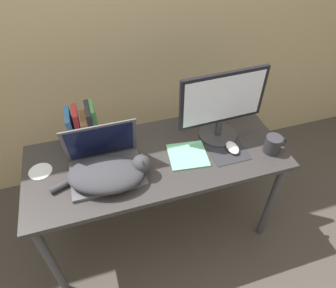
% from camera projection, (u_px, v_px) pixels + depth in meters
% --- Properties ---
extents(ground_plane, '(12.00, 12.00, 0.00)m').
position_uv_depth(ground_plane, '(172.00, 265.00, 1.92)').
color(ground_plane, '#3D3833').
extents(wall_back, '(8.00, 0.05, 2.60)m').
position_uv_depth(wall_back, '(121.00, 1.00, 1.74)').
color(wall_back, tan).
rests_on(wall_back, ground_plane).
extents(desk, '(1.41, 0.59, 0.71)m').
position_uv_depth(desk, '(157.00, 166.00, 1.70)').
color(desk, '#2D2B2B').
rests_on(desk, ground_plane).
extents(laptop, '(0.37, 0.27, 0.28)m').
position_uv_depth(laptop, '(105.00, 164.00, 1.53)').
color(laptop, '#4C4C51').
rests_on(laptop, desk).
extents(cat, '(0.51, 0.33, 0.13)m').
position_uv_depth(cat, '(109.00, 173.00, 1.48)').
color(cat, '#333338').
rests_on(cat, desk).
extents(external_monitor, '(0.49, 0.22, 0.42)m').
position_uv_depth(external_monitor, '(222.00, 104.00, 1.62)').
color(external_monitor, '#333338').
rests_on(external_monitor, desk).
extents(mousepad, '(0.20, 0.20, 0.00)m').
position_uv_depth(mousepad, '(227.00, 151.00, 1.67)').
color(mousepad, '#232328').
rests_on(mousepad, desk).
extents(computer_mouse, '(0.06, 0.10, 0.03)m').
position_uv_depth(computer_mouse, '(232.00, 148.00, 1.66)').
color(computer_mouse, silver).
rests_on(computer_mouse, mousepad).
extents(book_row, '(0.17, 0.16, 0.26)m').
position_uv_depth(book_row, '(84.00, 128.00, 1.63)').
color(book_row, '#285B93').
rests_on(book_row, desk).
extents(notepad, '(0.23, 0.23, 0.01)m').
position_uv_depth(notepad, '(188.00, 155.00, 1.64)').
color(notepad, '#6BBC93').
rests_on(notepad, desk).
extents(mug, '(0.13, 0.09, 0.10)m').
position_uv_depth(mug, '(273.00, 144.00, 1.64)').
color(mug, '#28282D').
rests_on(mug, desk).
extents(cd_disc, '(0.12, 0.12, 0.00)m').
position_uv_depth(cd_disc, '(40.00, 171.00, 1.56)').
color(cd_disc, silver).
rests_on(cd_disc, desk).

